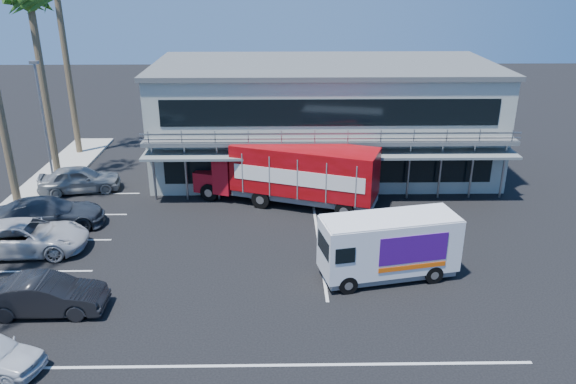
{
  "coord_description": "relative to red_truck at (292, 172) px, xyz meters",
  "views": [
    {
      "loc": [
        -0.02,
        -22.19,
        13.19
      ],
      "look_at": [
        0.44,
        4.79,
        2.3
      ],
      "focal_mm": 35.0,
      "sensor_mm": 36.0,
      "label": 1
    }
  ],
  "objects": [
    {
      "name": "parked_car_c",
      "position": [
        -13.25,
        -5.78,
        -1.19
      ],
      "size": [
        6.01,
        3.02,
        1.63
      ],
      "primitive_type": "imported",
      "rotation": [
        0.0,
        0.0,
        1.63
      ],
      "color": "#B9B9BB",
      "rests_on": "ground"
    },
    {
      "name": "white_van",
      "position": [
        4.12,
        -8.51,
        -0.43
      ],
      "size": [
        6.39,
        3.28,
        2.98
      ],
      "rotation": [
        0.0,
        0.0,
        0.2
      ],
      "color": "white",
      "rests_on": "ground"
    },
    {
      "name": "parked_car_e",
      "position": [
        -13.25,
        2.23,
        -1.17
      ],
      "size": [
        5.2,
        2.94,
        1.67
      ],
      "primitive_type": "imported",
      "rotation": [
        0.0,
        0.0,
        1.78
      ],
      "color": "gray",
      "rests_on": "ground"
    },
    {
      "name": "ground",
      "position": [
        -0.75,
        -8.57,
        -2.01
      ],
      "size": [
        120.0,
        120.0,
        0.0
      ],
      "primitive_type": "plane",
      "color": "black",
      "rests_on": "ground"
    },
    {
      "name": "curb_strip",
      "position": [
        -15.75,
        -2.57,
        -1.93
      ],
      "size": [
        3.0,
        32.0,
        0.16
      ],
      "primitive_type": "cube",
      "color": "#A5A399",
      "rests_on": "ground"
    },
    {
      "name": "parked_car_d",
      "position": [
        -13.23,
        -3.07,
        -1.16
      ],
      "size": [
        6.26,
        3.66,
        1.7
      ],
      "primitive_type": "imported",
      "rotation": [
        0.0,
        0.0,
        1.8
      ],
      "color": "#2B313A",
      "rests_on": "ground"
    },
    {
      "name": "red_truck",
      "position": [
        0.0,
        0.0,
        0.0
      ],
      "size": [
        11.04,
        6.04,
        3.65
      ],
      "rotation": [
        0.0,
        0.0,
        -0.35
      ],
      "color": "#AC0D1A",
      "rests_on": "ground"
    },
    {
      "name": "palm_e",
      "position": [
        -15.45,
        4.43,
        8.56
      ],
      "size": [
        2.8,
        2.8,
        12.25
      ],
      "color": "brown",
      "rests_on": "ground"
    },
    {
      "name": "light_pole_far",
      "position": [
        -14.95,
        2.43,
        2.49
      ],
      "size": [
        0.5,
        0.25,
        8.09
      ],
      "color": "gray",
      "rests_on": "ground"
    },
    {
      "name": "parked_car_b",
      "position": [
        -10.25,
        -11.07,
        -1.23
      ],
      "size": [
        4.76,
        1.73,
        1.56
      ],
      "primitive_type": "imported",
      "rotation": [
        0.0,
        0.0,
        1.59
      ],
      "color": "black",
      "rests_on": "ground"
    },
    {
      "name": "building",
      "position": [
        2.25,
        6.37,
        1.65
      ],
      "size": [
        22.4,
        12.0,
        7.3
      ],
      "color": "#A2A698",
      "rests_on": "ground"
    }
  ]
}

